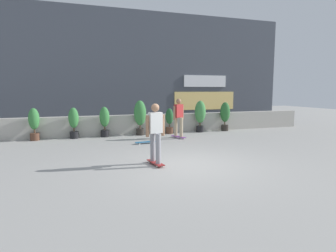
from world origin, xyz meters
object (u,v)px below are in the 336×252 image
potted_plant_2 (105,120)px  potted_plant_3 (140,115)px  skateboard_near_camera (145,142)px  potted_plant_5 (200,114)px  potted_plant_0 (34,122)px  potted_plant_4 (169,120)px  skater_far_left (155,131)px  potted_plant_6 (225,114)px  potted_plant_1 (74,121)px  skater_far_right (179,116)px

potted_plant_2 → potted_plant_3: 1.61m
skateboard_near_camera → potted_plant_5: bearing=33.1°
potted_plant_0 → skateboard_near_camera: (4.13, -2.16, -0.69)m
potted_plant_3 → potted_plant_4: potted_plant_3 is taller
skater_far_left → potted_plant_3: bearing=81.3°
potted_plant_5 → potted_plant_6: bearing=0.0°
potted_plant_1 → potted_plant_2: bearing=-0.0°
potted_plant_2 → skateboard_near_camera: bearing=-59.1°
skater_far_left → skateboard_near_camera: 3.34m
skateboard_near_camera → potted_plant_0: bearing=152.3°
potted_plant_6 → potted_plant_0: bearing=180.0°
potted_plant_5 → skateboard_near_camera: (-3.32, -2.16, -0.84)m
potted_plant_1 → skater_far_left: size_ratio=0.78×
skater_far_left → skateboard_near_camera: (0.51, 3.18, -0.88)m
potted_plant_0 → potted_plant_1: size_ratio=1.01×
potted_plant_1 → potted_plant_5: 5.91m
potted_plant_6 → potted_plant_3: bearing=-180.0°
potted_plant_3 → potted_plant_4: 1.45m
potted_plant_2 → skater_far_right: size_ratio=0.78×
skater_far_right → potted_plant_2: bearing=155.3°
skater_far_left → skateboard_near_camera: size_ratio=2.08×
potted_plant_4 → potted_plant_6: (2.98, 0.00, 0.20)m
potted_plant_0 → skater_far_right: bearing=-13.2°
potted_plant_2 → potted_plant_6: size_ratio=0.92×
potted_plant_1 → potted_plant_2: size_ratio=0.99×
potted_plant_1 → potted_plant_4: bearing=-0.0°
potted_plant_6 → skater_far_right: (-3.03, -1.36, 0.11)m
potted_plant_4 → potted_plant_6: potted_plant_6 is taller
potted_plant_1 → potted_plant_2: 1.29m
potted_plant_3 → potted_plant_5: size_ratio=1.03×
skater_far_right → potted_plant_0: bearing=166.8°
potted_plant_5 → potted_plant_3: bearing=-180.0°
potted_plant_3 → potted_plant_4: size_ratio=1.32×
potted_plant_5 → potted_plant_1: bearing=180.0°
potted_plant_1 → potted_plant_4: potted_plant_1 is taller
potted_plant_2 → potted_plant_5: size_ratio=0.86×
potted_plant_5 → skater_far_right: skater_far_right is taller
skater_far_right → potted_plant_5: bearing=39.6°
potted_plant_0 → skater_far_left: skater_far_left is taller
potted_plant_2 → potted_plant_5: potted_plant_5 is taller
potted_plant_6 → potted_plant_4: bearing=180.0°
potted_plant_3 → skateboard_near_camera: (-0.30, -2.16, -0.87)m
potted_plant_4 → skater_far_left: 5.80m
potted_plant_1 → potted_plant_5: potted_plant_5 is taller
potted_plant_1 → potted_plant_4: 4.31m
potted_plant_1 → skateboard_near_camera: potted_plant_1 is taller
potted_plant_4 → skater_far_right: skater_far_right is taller
potted_plant_3 → potted_plant_4: bearing=0.0°
skateboard_near_camera → potted_plant_3: bearing=82.0°
potted_plant_0 → skater_far_left: size_ratio=0.79×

